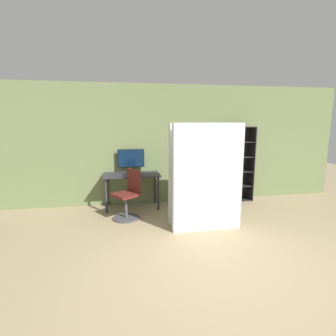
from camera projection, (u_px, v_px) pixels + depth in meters
name	position (u px, v px, depth m)	size (l,w,h in m)	color
ground_plane	(224.00, 267.00, 3.42)	(16.00, 16.00, 0.00)	#9E8966
wall_back	(177.00, 144.00, 6.07)	(8.00, 0.06, 2.70)	#6B7A4C
desk	(132.00, 179.00, 5.68)	(1.21, 0.62, 0.76)	#2D2D33
monitor	(131.00, 159.00, 5.81)	(0.59, 0.18, 0.52)	black
office_chair	(128.00, 199.00, 5.10)	(0.61, 0.61, 0.96)	#4C4C51
bookshelf	(233.00, 163.00, 6.22)	(0.72, 0.34, 1.76)	black
mattress_near	(207.00, 178.00, 4.50)	(1.21, 0.19, 1.86)	silver
mattress_far	(202.00, 174.00, 4.80)	(1.21, 0.19, 1.86)	silver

